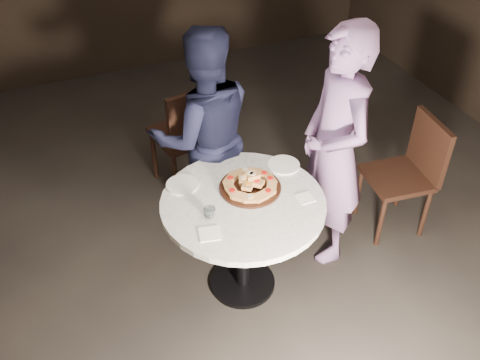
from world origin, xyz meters
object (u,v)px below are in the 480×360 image
at_px(chair_right, 410,168).
at_px(focaccia_pile, 250,183).
at_px(water_glass, 210,213).
at_px(diner_teal, 335,150).
at_px(table, 243,218).
at_px(chair_far, 189,132).
at_px(serving_board, 250,188).
at_px(diner_navy, 204,136).

bearing_deg(chair_right, focaccia_pile, -82.36).
bearing_deg(water_glass, chair_right, 6.23).
bearing_deg(water_glass, diner_teal, 11.24).
xyz_separation_m(table, chair_far, (0.02, 1.17, -0.06)).
bearing_deg(table, focaccia_pile, 46.72).
height_order(serving_board, water_glass, water_glass).
xyz_separation_m(focaccia_pile, diner_navy, (-0.09, 0.63, -0.00)).
height_order(serving_board, focaccia_pile, focaccia_pile).
bearing_deg(table, diner_navy, 89.84).
distance_m(focaccia_pile, water_glass, 0.37).
bearing_deg(chair_far, chair_right, 132.85).
bearing_deg(water_glass, serving_board, 24.80).
relative_size(chair_far, diner_teal, 0.57).
xyz_separation_m(serving_board, diner_teal, (0.63, 0.04, 0.10)).
distance_m(table, focaccia_pile, 0.23).
bearing_deg(diner_teal, table, -76.66).
xyz_separation_m(water_glass, chair_far, (0.26, 1.23, -0.24)).
relative_size(serving_board, water_glass, 5.52).
bearing_deg(diner_teal, chair_far, -143.02).
distance_m(table, chair_right, 1.42).
relative_size(serving_board, diner_teal, 0.22).
height_order(water_glass, chair_far, chair_far).
height_order(serving_board, diner_navy, diner_navy).
height_order(chair_right, diner_navy, diner_navy).
height_order(water_glass, chair_right, chair_right).
relative_size(table, diner_navy, 0.76).
distance_m(water_glass, diner_navy, 0.82).
height_order(water_glass, diner_navy, diner_navy).
height_order(diner_navy, diner_teal, diner_teal).
distance_m(chair_right, diner_teal, 0.77).
height_order(table, focaccia_pile, focaccia_pile).
height_order(table, diner_teal, diner_teal).
distance_m(water_glass, chair_right, 1.68).
bearing_deg(diner_navy, water_glass, 78.13).
relative_size(table, chair_far, 1.24).
bearing_deg(serving_board, table, -133.29).
xyz_separation_m(serving_board, water_glass, (-0.33, -0.15, 0.02)).
bearing_deg(chair_far, serving_board, 83.53).
xyz_separation_m(chair_far, diner_navy, (-0.02, -0.44, 0.24)).
bearing_deg(chair_far, diner_navy, 77.54).
height_order(serving_board, chair_right, chair_right).
bearing_deg(chair_far, focaccia_pile, 83.64).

